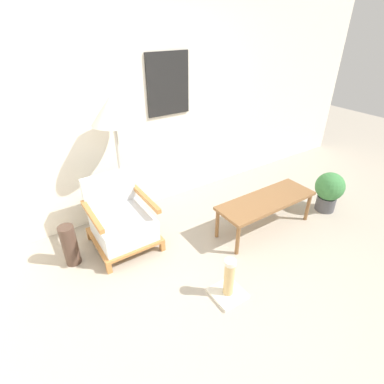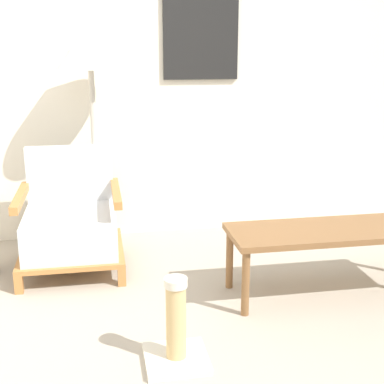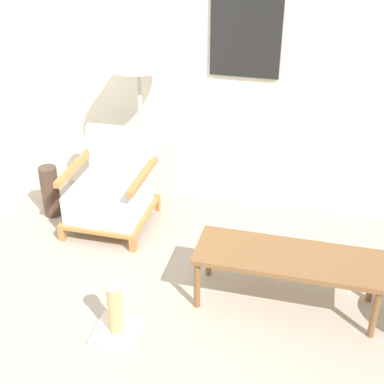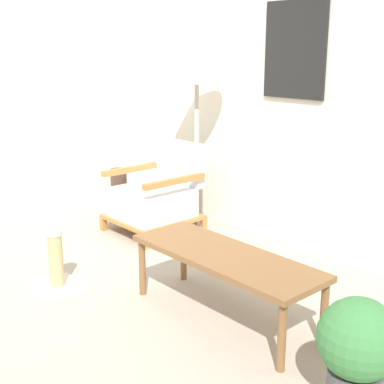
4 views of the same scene
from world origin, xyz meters
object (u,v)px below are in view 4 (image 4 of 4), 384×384
scratching_post (57,270)px  coffee_table (225,261)px  armchair (156,197)px  vase (119,192)px  floor_lamp (197,71)px  potted_plant (358,349)px

scratching_post → coffee_table: bearing=28.9°
armchair → vase: 0.57m
coffee_table → armchair: bearing=156.2°
floor_lamp → vase: floor_lamp is taller
floor_lamp → scratching_post: floor_lamp is taller
vase → potted_plant: bearing=-15.2°
armchair → floor_lamp: bearing=61.3°
armchair → potted_plant: bearing=-18.5°
coffee_table → vase: (-2.10, 0.67, -0.13)m
floor_lamp → potted_plant: floor_lamp is taller
armchair → potted_plant: size_ratio=1.44×
armchair → vase: (-0.57, -0.00, -0.07)m
coffee_table → vase: vase is taller
vase → potted_plant: size_ratio=0.86×
vase → armchair: bearing=0.3°
floor_lamp → scratching_post: 2.02m
armchair → coffee_table: 1.67m
armchair → scratching_post: (0.51, -1.24, -0.16)m
floor_lamp → coffee_table: 1.96m
coffee_table → potted_plant: 1.00m
armchair → coffee_table: size_ratio=0.62×
vase → scratching_post: vase is taller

